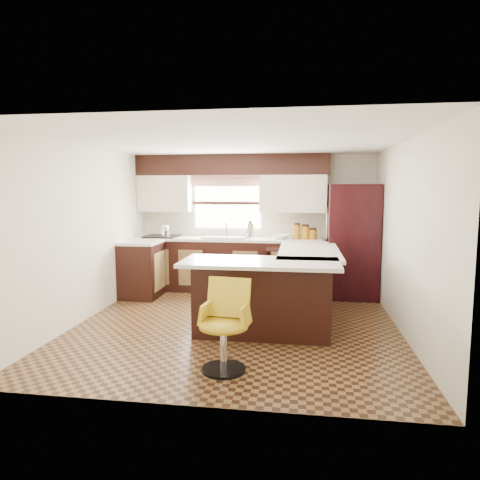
% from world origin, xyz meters
% --- Properties ---
extents(floor, '(4.40, 4.40, 0.00)m').
position_xyz_m(floor, '(0.00, 0.00, 0.00)').
color(floor, '#49301A').
rests_on(floor, ground).
extents(ceiling, '(4.40, 4.40, 0.00)m').
position_xyz_m(ceiling, '(0.00, 0.00, 2.40)').
color(ceiling, silver).
rests_on(ceiling, wall_back).
extents(wall_back, '(4.40, 0.00, 4.40)m').
position_xyz_m(wall_back, '(0.00, 2.20, 1.20)').
color(wall_back, beige).
rests_on(wall_back, floor).
extents(wall_front, '(4.40, 0.00, 4.40)m').
position_xyz_m(wall_front, '(0.00, -2.20, 1.20)').
color(wall_front, beige).
rests_on(wall_front, floor).
extents(wall_left, '(0.00, 4.40, 4.40)m').
position_xyz_m(wall_left, '(-2.10, 0.00, 1.20)').
color(wall_left, beige).
rests_on(wall_left, floor).
extents(wall_right, '(0.00, 4.40, 4.40)m').
position_xyz_m(wall_right, '(2.10, 0.00, 1.20)').
color(wall_right, beige).
rests_on(wall_right, floor).
extents(base_cab_back, '(3.30, 0.60, 0.90)m').
position_xyz_m(base_cab_back, '(-0.45, 1.90, 0.45)').
color(base_cab_back, black).
rests_on(base_cab_back, floor).
extents(base_cab_left, '(0.60, 0.70, 0.90)m').
position_xyz_m(base_cab_left, '(-1.80, 1.25, 0.45)').
color(base_cab_left, black).
rests_on(base_cab_left, floor).
extents(counter_back, '(3.30, 0.60, 0.04)m').
position_xyz_m(counter_back, '(-0.45, 1.90, 0.92)').
color(counter_back, silver).
rests_on(counter_back, base_cab_back).
extents(counter_left, '(0.60, 0.70, 0.04)m').
position_xyz_m(counter_left, '(-1.80, 1.25, 0.92)').
color(counter_left, silver).
rests_on(counter_left, base_cab_left).
extents(soffit, '(3.40, 0.35, 0.36)m').
position_xyz_m(soffit, '(-0.40, 2.03, 2.22)').
color(soffit, black).
rests_on(soffit, wall_back).
extents(upper_cab_left, '(0.94, 0.35, 0.64)m').
position_xyz_m(upper_cab_left, '(-1.62, 2.03, 1.72)').
color(upper_cab_left, beige).
rests_on(upper_cab_left, wall_back).
extents(upper_cab_right, '(1.14, 0.35, 0.64)m').
position_xyz_m(upper_cab_right, '(0.68, 2.03, 1.72)').
color(upper_cab_right, beige).
rests_on(upper_cab_right, wall_back).
extents(window_pane, '(1.20, 0.02, 0.90)m').
position_xyz_m(window_pane, '(-0.50, 2.18, 1.55)').
color(window_pane, white).
rests_on(window_pane, wall_back).
extents(valance, '(1.30, 0.06, 0.18)m').
position_xyz_m(valance, '(-0.50, 2.14, 1.94)').
color(valance, '#D19B93').
rests_on(valance, wall_back).
extents(sink, '(0.75, 0.45, 0.03)m').
position_xyz_m(sink, '(-0.50, 1.88, 0.96)').
color(sink, '#B2B2B7').
rests_on(sink, counter_back).
extents(dishwasher, '(0.58, 0.03, 0.78)m').
position_xyz_m(dishwasher, '(0.55, 1.61, 0.43)').
color(dishwasher, black).
rests_on(dishwasher, floor).
extents(cooktop, '(0.58, 0.50, 0.02)m').
position_xyz_m(cooktop, '(-1.65, 1.88, 0.96)').
color(cooktop, black).
rests_on(cooktop, counter_back).
extents(peninsula_long, '(0.60, 1.95, 0.90)m').
position_xyz_m(peninsula_long, '(0.90, 0.62, 0.45)').
color(peninsula_long, black).
rests_on(peninsula_long, floor).
extents(peninsula_return, '(1.65, 0.60, 0.90)m').
position_xyz_m(peninsula_return, '(0.38, -0.35, 0.45)').
color(peninsula_return, black).
rests_on(peninsula_return, floor).
extents(counter_pen_long, '(0.84, 1.95, 0.04)m').
position_xyz_m(counter_pen_long, '(0.95, 0.62, 0.92)').
color(counter_pen_long, silver).
rests_on(counter_pen_long, peninsula_long).
extents(counter_pen_return, '(1.89, 0.84, 0.04)m').
position_xyz_m(counter_pen_return, '(0.35, -0.44, 0.92)').
color(counter_pen_return, silver).
rests_on(counter_pen_return, peninsula_return).
extents(refrigerator, '(0.80, 0.77, 1.88)m').
position_xyz_m(refrigerator, '(1.68, 1.78, 0.94)').
color(refrigerator, black).
rests_on(refrigerator, floor).
extents(bar_chair, '(0.54, 0.54, 0.91)m').
position_xyz_m(bar_chair, '(0.10, -1.47, 0.45)').
color(bar_chair, gold).
rests_on(bar_chair, floor).
extents(kettle, '(0.18, 0.18, 0.24)m').
position_xyz_m(kettle, '(-1.59, 1.88, 1.09)').
color(kettle, silver).
rests_on(kettle, cooktop).
extents(percolator, '(0.13, 0.13, 0.27)m').
position_xyz_m(percolator, '(-0.05, 1.90, 1.08)').
color(percolator, silver).
rests_on(percolator, counter_back).
extents(mixing_bowl, '(0.38, 0.38, 0.08)m').
position_xyz_m(mixing_bowl, '(0.48, 1.90, 0.98)').
color(mixing_bowl, white).
rests_on(mixing_bowl, counter_back).
extents(canister_large, '(0.13, 0.13, 0.25)m').
position_xyz_m(canister_large, '(0.75, 1.92, 1.07)').
color(canister_large, '#9C6212').
rests_on(canister_large, counter_back).
extents(canister_med, '(0.14, 0.14, 0.22)m').
position_xyz_m(canister_med, '(0.90, 1.92, 1.06)').
color(canister_med, '#9C6212').
rests_on(canister_med, counter_back).
extents(canister_small, '(0.14, 0.14, 0.16)m').
position_xyz_m(canister_small, '(1.03, 1.92, 1.03)').
color(canister_small, '#9C6212').
rests_on(canister_small, counter_back).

